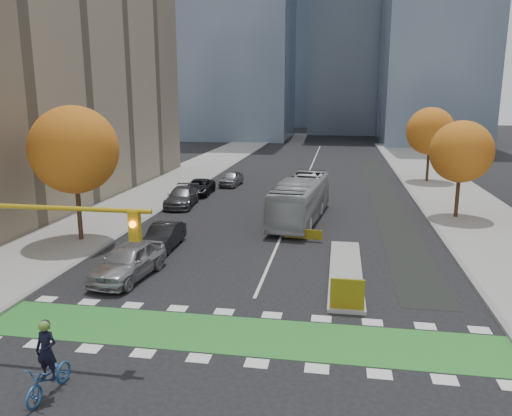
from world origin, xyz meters
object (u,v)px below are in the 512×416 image
(tree_west, at_px, (74,150))
(cyclist, at_px, (49,371))
(tree_east_near, at_px, (461,152))
(parked_car_c, at_px, (182,197))
(hazard_board, at_px, (347,294))
(parked_car_d, at_px, (199,187))
(parked_car_e, at_px, (231,178))
(traffic_signal_west, at_px, (0,236))
(parked_car_b, at_px, (164,236))
(bus, at_px, (301,199))
(tree_east_far, at_px, (430,131))
(parked_car_a, at_px, (128,261))

(tree_west, height_order, cyclist, tree_west)
(tree_west, distance_m, tree_east_near, 26.01)
(tree_west, bearing_deg, parked_car_c, 74.38)
(hazard_board, distance_m, tree_west, 18.44)
(parked_car_d, bearing_deg, parked_car_e, 66.44)
(hazard_board, distance_m, parked_car_c, 22.64)
(tree_east_near, distance_m, cyclist, 30.53)
(traffic_signal_west, height_order, cyclist, traffic_signal_west)
(parked_car_b, height_order, parked_car_e, parked_car_e)
(tree_east_near, distance_m, parked_car_e, 22.27)
(tree_east_near, bearing_deg, bus, -167.85)
(tree_east_far, distance_m, parked_car_e, 20.77)
(hazard_board, xyz_separation_m, parked_car_a, (-10.50, 2.30, 0.06))
(parked_car_b, bearing_deg, parked_car_c, 101.60)
(parked_car_d, bearing_deg, tree_west, -103.29)
(parked_car_c, bearing_deg, bus, -22.85)
(parked_car_d, xyz_separation_m, parked_car_e, (1.93, 5.00, 0.05))
(parked_car_e, bearing_deg, parked_car_d, -107.53)
(tree_west, distance_m, parked_car_c, 12.16)
(tree_west, relative_size, parked_car_a, 1.63)
(cyclist, distance_m, parked_car_d, 31.21)
(parked_car_e, bearing_deg, parked_car_c, -97.36)
(tree_west, xyz_separation_m, parked_car_d, (3.00, 15.73, -4.94))
(tree_east_near, height_order, tree_east_far, tree_east_far)
(tree_east_near, distance_m, bus, 11.88)
(tree_east_far, xyz_separation_m, cyclist, (-17.27, -41.19, -4.45))
(parked_car_a, bearing_deg, parked_car_b, 96.49)
(parked_car_b, height_order, parked_car_c, parked_car_c)
(parked_car_a, bearing_deg, parked_car_d, 103.20)
(tree_east_near, xyz_separation_m, cyclist, (-16.77, -25.19, -4.07))
(parked_car_b, bearing_deg, tree_east_far, 53.41)
(parked_car_b, bearing_deg, parked_car_a, -90.95)
(parked_car_a, xyz_separation_m, parked_car_d, (-2.50, 21.23, -0.18))
(tree_east_far, height_order, traffic_signal_west, tree_east_far)
(hazard_board, height_order, parked_car_d, hazard_board)
(parked_car_b, distance_m, parked_car_d, 16.43)
(tree_west, height_order, parked_car_a, tree_west)
(tree_west, xyz_separation_m, traffic_signal_west, (4.07, -12.51, -1.58))
(tree_east_near, xyz_separation_m, parked_car_e, (-19.07, 10.73, -4.13))
(parked_car_c, bearing_deg, tree_east_near, -7.20)
(bus, bearing_deg, hazard_board, -72.15)
(parked_car_a, distance_m, parked_car_c, 16.43)
(tree_west, xyz_separation_m, tree_east_far, (24.50, 26.00, -0.38))
(cyclist, bearing_deg, bus, 80.32)
(tree_east_near, relative_size, parked_car_e, 1.65)
(tree_west, relative_size, parked_car_e, 1.92)
(tree_east_far, bearing_deg, bus, -122.33)
(parked_car_c, height_order, parked_car_d, parked_car_c)
(parked_car_b, distance_m, parked_car_c, 11.51)
(traffic_signal_west, bearing_deg, cyclist, -40.29)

